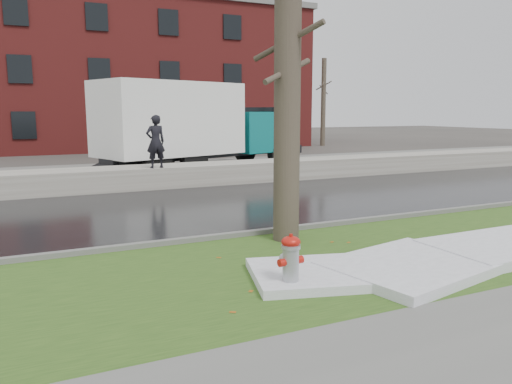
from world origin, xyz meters
name	(u,v)px	position (x,y,z in m)	size (l,w,h in m)	color
ground	(294,246)	(0.00, 0.00, 0.00)	(120.00, 120.00, 0.00)	#47423D
verge	(329,262)	(0.00, -1.25, 0.02)	(60.00, 4.50, 0.04)	#284717
road	(215,206)	(0.00, 4.50, 0.01)	(60.00, 7.00, 0.03)	black
parking_lot	(146,172)	(0.00, 13.00, 0.01)	(60.00, 9.00, 0.03)	slate
curb	(272,231)	(0.00, 1.00, 0.07)	(60.00, 0.15, 0.14)	slate
snowbank	(173,176)	(0.00, 8.70, 0.38)	(60.00, 1.60, 0.75)	#B0ADA1
brick_building	(119,78)	(2.00, 30.00, 5.00)	(26.00, 12.00, 10.00)	maroon
bg_tree_right	(323,101)	(16.00, 24.00, 3.33)	(1.40, 1.62, 6.50)	brown
fire_hydrant	(290,260)	(-1.33, -2.22, 0.49)	(0.41, 0.36, 0.85)	#9D9EA4
tree	(287,75)	(0.01, 0.38, 3.34)	(1.30, 1.49, 6.55)	brown
box_truck	(193,125)	(1.99, 12.44, 2.02)	(11.38, 5.72, 3.81)	black
worker	(156,142)	(-0.74, 8.10, 1.63)	(0.64, 0.42, 1.76)	black
snow_patch_near	(410,266)	(0.88, -2.30, 0.12)	(2.60, 2.00, 0.16)	white
snow_patch_far	(322,273)	(-0.61, -1.96, 0.11)	(2.20, 1.60, 0.14)	white
snow_patch_side	(503,247)	(3.27, -2.13, 0.13)	(2.80, 1.80, 0.18)	white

